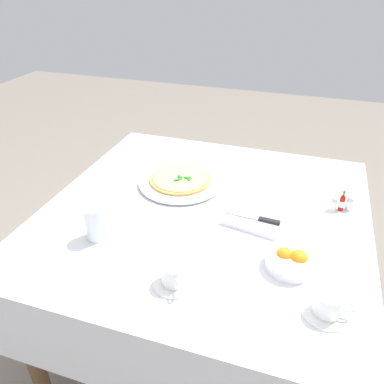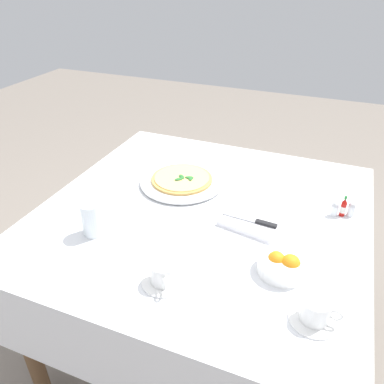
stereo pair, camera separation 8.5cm
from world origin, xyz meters
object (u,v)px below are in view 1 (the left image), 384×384
object	(u,v)px
pizza_plate	(180,182)
coffee_cup_near_right	(328,304)
dinner_knife	(255,218)
salt_shaker	(334,204)
napkin_folded	(256,221)
coffee_cup_left_edge	(174,275)
pepper_shaker	(349,204)
hot_sauce_bottle	(342,202)
pizza	(180,179)
citrus_bowl	(291,260)
water_glass_far_right	(96,224)

from	to	relation	value
pizza_plate	coffee_cup_near_right	bearing A→B (deg)	138.94
coffee_cup_near_right	dinner_knife	bearing A→B (deg)	-53.59
salt_shaker	napkin_folded	bearing A→B (deg)	34.08
coffee_cup_left_edge	pepper_shaker	world-z (taller)	coffee_cup_left_edge
coffee_cup_left_edge	salt_shaker	distance (m)	0.69
napkin_folded	salt_shaker	size ratio (longest dim) A/B	4.26
pizza_plate	hot_sauce_bottle	size ratio (longest dim) A/B	4.17
pizza	hot_sauce_bottle	distance (m)	0.63
napkin_folded	dinner_knife	world-z (taller)	dinner_knife
dinner_knife	pepper_shaker	distance (m)	0.37
pizza	coffee_cup_near_right	world-z (taller)	coffee_cup_near_right
pizza_plate	salt_shaker	xyz separation A→B (m)	(-0.61, 0.00, 0.01)
hot_sauce_bottle	salt_shaker	bearing A→B (deg)	19.65
pizza	hot_sauce_bottle	xyz separation A→B (m)	(-0.63, -0.01, 0.01)
coffee_cup_near_right	hot_sauce_bottle	xyz separation A→B (m)	(-0.04, -0.53, 0.00)
napkin_folded	hot_sauce_bottle	distance (m)	0.34
dinner_knife	hot_sauce_bottle	distance (m)	0.34
napkin_folded	dinner_knife	bearing A→B (deg)	5.55
napkin_folded	salt_shaker	bearing A→B (deg)	-135.55
pizza	coffee_cup_near_right	size ratio (longest dim) A/B	1.91
coffee_cup_left_edge	citrus_bowl	distance (m)	0.36
coffee_cup_near_right	pepper_shaker	distance (m)	0.54
pizza_plate	dinner_knife	distance (m)	0.39
pizza_plate	coffee_cup_near_right	world-z (taller)	coffee_cup_near_right
dinner_knife	citrus_bowl	xyz separation A→B (m)	(-0.14, 0.19, 0.00)
pizza	dinner_knife	bearing A→B (deg)	152.67
pizza	napkin_folded	xyz separation A→B (m)	(-0.35, 0.18, -0.01)
hot_sauce_bottle	pepper_shaker	bearing A→B (deg)	-160.35
salt_shaker	pizza	bearing A→B (deg)	-0.28
pizza	napkin_folded	size ratio (longest dim) A/B	1.06
coffee_cup_left_edge	citrus_bowl	bearing A→B (deg)	-150.66
citrus_bowl	hot_sauce_bottle	world-z (taller)	hot_sauce_bottle
water_glass_far_right	citrus_bowl	distance (m)	0.64
citrus_bowl	pepper_shaker	bearing A→B (deg)	-114.52
coffee_cup_left_edge	salt_shaker	bearing A→B (deg)	-128.56
dinner_knife	citrus_bowl	size ratio (longest dim) A/B	1.31
water_glass_far_right	pepper_shaker	bearing A→B (deg)	-151.57
dinner_knife	water_glass_far_right	bearing A→B (deg)	31.13
napkin_folded	dinner_knife	size ratio (longest dim) A/B	1.22
coffee_cup_left_edge	napkin_folded	size ratio (longest dim) A/B	0.54
pizza_plate	water_glass_far_right	xyz separation A→B (m)	(0.15, 0.42, 0.04)
citrus_bowl	hot_sauce_bottle	xyz separation A→B (m)	(-0.15, -0.38, 0.01)
napkin_folded	citrus_bowl	distance (m)	0.24
coffee_cup_left_edge	citrus_bowl	xyz separation A→B (m)	(-0.31, -0.17, -0.01)
salt_shaker	dinner_knife	bearing A→B (deg)	33.76
coffee_cup_near_right	citrus_bowl	size ratio (longest dim) A/B	0.88
citrus_bowl	salt_shaker	world-z (taller)	citrus_bowl
pizza	citrus_bowl	bearing A→B (deg)	142.86
coffee_cup_left_edge	salt_shaker	world-z (taller)	coffee_cup_left_edge
citrus_bowl	water_glass_far_right	bearing A→B (deg)	4.71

